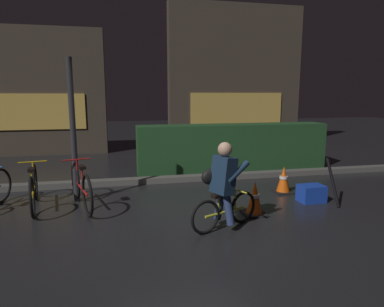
# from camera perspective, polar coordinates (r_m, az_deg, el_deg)

# --- Properties ---
(ground_plane) EXTENTS (40.00, 40.00, 0.00)m
(ground_plane) POSITION_cam_1_polar(r_m,az_deg,el_deg) (5.34, -0.74, -10.75)
(ground_plane) COLOR black
(sidewalk_curb) EXTENTS (12.00, 0.24, 0.12)m
(sidewalk_curb) POSITION_cam_1_polar(r_m,az_deg,el_deg) (7.39, -4.16, -4.38)
(sidewalk_curb) COLOR #56544F
(sidewalk_curb) RESTS_ON ground
(hedge_row) EXTENTS (4.80, 0.70, 1.15)m
(hedge_row) POSITION_cam_1_polar(r_m,az_deg,el_deg) (8.57, 6.93, 1.08)
(hedge_row) COLOR #214723
(hedge_row) RESTS_ON ground
(storefront_left) EXTENTS (4.18, 0.54, 3.92)m
(storefront_left) POSITION_cam_1_polar(r_m,az_deg,el_deg) (11.66, -24.91, 9.34)
(storefront_left) COLOR #42382D
(storefront_left) RESTS_ON ground
(storefront_right) EXTENTS (4.98, 0.54, 5.08)m
(storefront_right) POSITION_cam_1_polar(r_m,az_deg,el_deg) (12.83, 7.33, 12.73)
(storefront_right) COLOR #42382D
(storefront_right) RESTS_ON ground
(street_post) EXTENTS (0.10, 0.10, 2.51)m
(street_post) POSITION_cam_1_polar(r_m,az_deg,el_deg) (6.17, -19.50, 3.51)
(street_post) COLOR #2D2D33
(street_post) RESTS_ON ground
(parked_bike_left_mid) EXTENTS (0.46, 1.62, 0.75)m
(parked_bike_left_mid) POSITION_cam_1_polar(r_m,az_deg,el_deg) (6.23, -25.25, -5.35)
(parked_bike_left_mid) COLOR black
(parked_bike_left_mid) RESTS_ON ground
(parked_bike_center_left) EXTENTS (0.57, 1.65, 0.79)m
(parked_bike_center_left) POSITION_cam_1_polar(r_m,az_deg,el_deg) (5.98, -18.30, -5.37)
(parked_bike_center_left) COLOR black
(parked_bike_center_left) RESTS_ON ground
(traffic_cone_near) EXTENTS (0.36, 0.36, 0.54)m
(traffic_cone_near) POSITION_cam_1_polar(r_m,az_deg,el_deg) (5.46, 10.56, -7.54)
(traffic_cone_near) COLOR black
(traffic_cone_near) RESTS_ON ground
(traffic_cone_far) EXTENTS (0.36, 0.36, 0.53)m
(traffic_cone_far) POSITION_cam_1_polar(r_m,az_deg,el_deg) (6.79, 15.25, -4.34)
(traffic_cone_far) COLOR black
(traffic_cone_far) RESTS_ON ground
(blue_crate) EXTENTS (0.45, 0.33, 0.30)m
(blue_crate) POSITION_cam_1_polar(r_m,az_deg,el_deg) (6.39, 19.57, -6.39)
(blue_crate) COLOR #193DB7
(blue_crate) RESTS_ON ground
(cyclist) EXTENTS (1.11, 0.55, 1.25)m
(cyclist) POSITION_cam_1_polar(r_m,az_deg,el_deg) (4.75, 5.23, -5.42)
(cyclist) COLOR black
(cyclist) RESTS_ON ground
(closed_umbrella) EXTENTS (0.14, 0.35, 0.81)m
(closed_umbrella) POSITION_cam_1_polar(r_m,az_deg,el_deg) (6.26, 22.76, -4.52)
(closed_umbrella) COLOR black
(closed_umbrella) RESTS_ON ground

